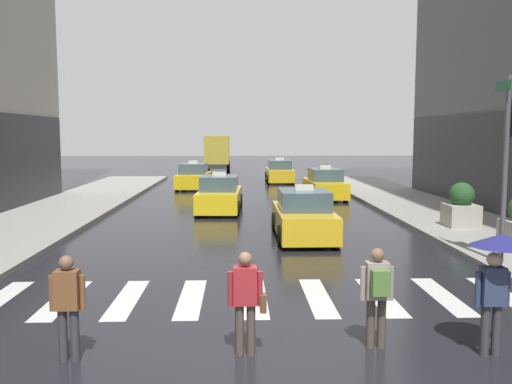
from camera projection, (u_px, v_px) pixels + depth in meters
ground_plane at (261, 355)px, 8.51m from camera, size 160.00×160.00×0.00m
crosswalk_markings at (255, 297)px, 11.49m from camera, size 11.30×2.80×0.01m
traffic_light_pole at (510, 142)px, 13.75m from camera, size 0.44×0.84×4.80m
taxi_lead at (303, 216)px, 18.09m from camera, size 1.94×4.55×1.80m
taxi_second at (220, 196)px, 24.28m from camera, size 2.08×4.61×1.80m
taxi_third at (325, 185)px, 29.31m from camera, size 2.02×4.58×1.80m
taxi_fourth at (194, 177)px, 34.54m from camera, size 2.12×4.63×1.80m
taxi_fifth at (279, 172)px, 39.14m from camera, size 1.93×4.54×1.80m
box_truck at (218, 152)px, 50.50m from camera, size 2.32×7.56×3.35m
pedestrian_with_umbrella at (499, 261)px, 8.34m from camera, size 0.96×0.96×1.94m
pedestrian_with_backpack at (377, 290)px, 8.67m from camera, size 0.55×0.43×1.65m
pedestrian_with_handbag at (246, 297)px, 8.42m from camera, size 0.60×0.24×1.65m
pedestrian_plain_coat at (68, 301)px, 8.19m from camera, size 0.55×0.24×1.65m
planter_mid_block at (461, 207)px, 19.45m from camera, size 1.10×1.10×1.60m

